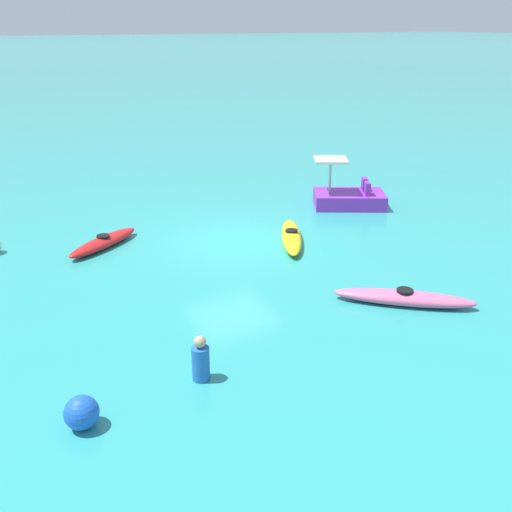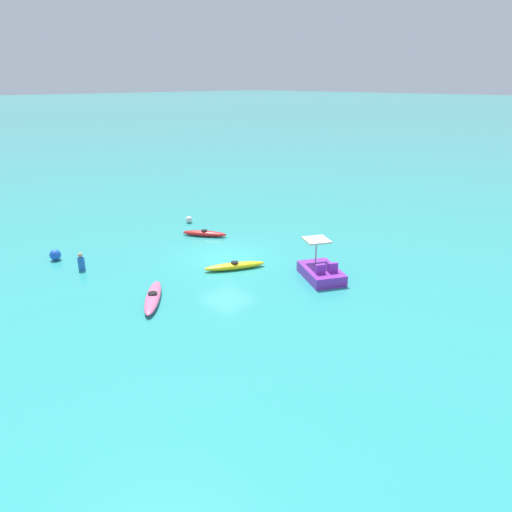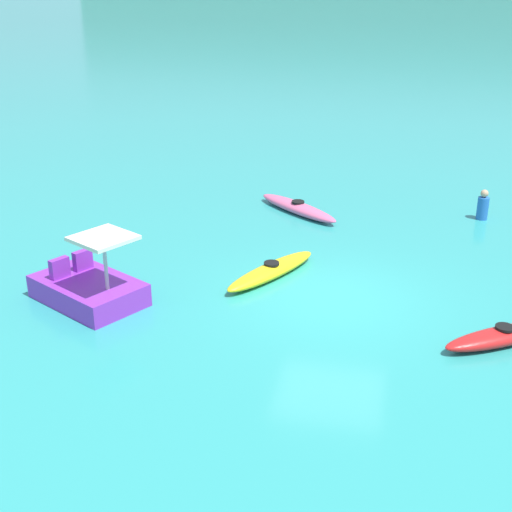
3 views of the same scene
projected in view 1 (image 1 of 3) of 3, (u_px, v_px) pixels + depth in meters
The scene contains 7 objects.
ground_plane at pixel (231, 242), 17.10m from camera, with size 600.00×600.00×0.00m, color teal.
kayak_pink at pixel (404, 298), 13.26m from camera, with size 2.83×2.48×0.37m.
kayak_yellow at pixel (291, 237), 17.04m from camera, with size 1.92×2.89×0.37m.
kayak_red at pixel (104, 242), 16.61m from camera, with size 2.52×1.95×0.37m.
pedal_boat_purple at pixel (349, 197), 20.28m from camera, with size 2.83×2.47×1.68m.
buoy_blue at pixel (82, 413), 9.17m from camera, with size 0.56×0.56×0.56m, color blue.
person_near_shore at pixel (201, 360), 10.38m from camera, with size 0.45×0.45×0.88m.
Camera 1 is at (6.90, 14.48, 5.98)m, focal length 40.98 mm.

